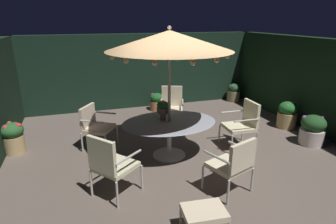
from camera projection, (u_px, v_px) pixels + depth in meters
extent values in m
cube|color=#62554B|center=(181.00, 153.00, 5.83)|extent=(7.46, 7.38, 0.02)
cube|color=black|center=(142.00, 71.00, 8.67)|extent=(7.46, 0.30, 2.22)
cube|color=black|center=(327.00, 88.00, 6.51)|extent=(0.30, 7.38, 2.22)
cylinder|color=#BAAFAB|center=(169.00, 155.00, 5.72)|extent=(0.65, 0.65, 0.03)
cylinder|color=#BAAFAB|center=(169.00, 140.00, 5.61)|extent=(0.09, 0.09, 0.71)
ellipsoid|color=#A2A5B0|center=(169.00, 122.00, 5.50)|extent=(1.87, 1.39, 0.03)
cylinder|color=#B7B6A8|center=(169.00, 103.00, 5.37)|extent=(0.06, 0.06, 2.22)
cone|color=tan|center=(169.00, 41.00, 5.00)|extent=(2.31, 2.31, 0.36)
sphere|color=#B7B6A8|center=(169.00, 28.00, 4.93)|extent=(0.07, 0.07, 0.07)
sphere|color=#F9DB8C|center=(221.00, 52.00, 5.35)|extent=(0.09, 0.09, 0.09)
sphere|color=#F9DB8C|center=(203.00, 50.00, 5.80)|extent=(0.09, 0.09, 0.09)
sphere|color=#F9DB8C|center=(177.00, 48.00, 6.04)|extent=(0.09, 0.09, 0.09)
sphere|color=#F9DB8C|center=(157.00, 49.00, 6.02)|extent=(0.09, 0.09, 0.09)
sphere|color=#F9DB8C|center=(133.00, 50.00, 5.77)|extent=(0.09, 0.09, 0.09)
sphere|color=#F9DB8C|center=(116.00, 53.00, 5.30)|extent=(0.09, 0.09, 0.09)
sphere|color=#F9DB8C|center=(112.00, 57.00, 4.75)|extent=(0.09, 0.09, 0.09)
sphere|color=#F9DB8C|center=(126.00, 61.00, 4.34)|extent=(0.09, 0.09, 0.09)
sphere|color=#F9DB8C|center=(155.00, 63.00, 4.12)|extent=(0.09, 0.09, 0.09)
sphere|color=#F9DB8C|center=(193.00, 62.00, 4.16)|extent=(0.09, 0.09, 0.09)
sphere|color=#F9DB8C|center=(217.00, 60.00, 4.39)|extent=(0.09, 0.09, 0.09)
sphere|color=#F9DB8C|center=(228.00, 56.00, 4.84)|extent=(0.09, 0.09, 0.09)
cylinder|color=#86694D|center=(163.00, 116.00, 5.59)|extent=(0.11, 0.11, 0.14)
cylinder|color=#86694D|center=(163.00, 110.00, 5.55)|extent=(0.24, 0.24, 0.12)
ellipsoid|color=#2A622F|center=(163.00, 105.00, 5.51)|extent=(0.24, 0.24, 0.14)
sphere|color=orange|center=(163.00, 102.00, 5.49)|extent=(0.08, 0.08, 0.08)
cylinder|color=#B9B3A7|center=(182.00, 124.00, 6.82)|extent=(0.04, 0.04, 0.44)
cylinder|color=#B9B3A7|center=(160.00, 124.00, 6.84)|extent=(0.04, 0.04, 0.44)
cylinder|color=#B9B3A7|center=(182.00, 116.00, 7.35)|extent=(0.04, 0.04, 0.44)
cylinder|color=#B9B3A7|center=(161.00, 116.00, 7.38)|extent=(0.04, 0.04, 0.44)
cube|color=beige|center=(172.00, 110.00, 7.02)|extent=(0.69, 0.71, 0.07)
cube|color=beige|center=(172.00, 96.00, 7.18)|extent=(0.51, 0.24, 0.51)
cylinder|color=#B9B3A7|center=(183.00, 102.00, 6.94)|extent=(0.22, 0.52, 0.04)
cylinder|color=#B9B3A7|center=(161.00, 102.00, 6.96)|extent=(0.22, 0.52, 0.04)
cylinder|color=#B2B6A8|center=(117.00, 135.00, 6.22)|extent=(0.04, 0.04, 0.41)
cylinder|color=#B2B6A8|center=(106.00, 146.00, 5.69)|extent=(0.04, 0.04, 0.41)
cylinder|color=#B2B6A8|center=(96.00, 132.00, 6.35)|extent=(0.04, 0.04, 0.41)
cylinder|color=#B2B6A8|center=(82.00, 143.00, 5.82)|extent=(0.04, 0.04, 0.41)
cube|color=beige|center=(99.00, 128.00, 5.94)|extent=(0.74, 0.75, 0.07)
cube|color=beige|center=(88.00, 116.00, 5.92)|extent=(0.34, 0.50, 0.44)
cylinder|color=#B2B6A8|center=(105.00, 113.00, 6.13)|extent=(0.45, 0.30, 0.04)
cylinder|color=#B2B6A8|center=(92.00, 122.00, 5.60)|extent=(0.45, 0.30, 0.04)
cylinder|color=#B8B3AA|center=(117.00, 168.00, 4.82)|extent=(0.04, 0.04, 0.43)
cylinder|color=#B8B3AA|center=(142.00, 177.00, 4.54)|extent=(0.04, 0.04, 0.43)
cylinder|color=#B8B3AA|center=(91.00, 184.00, 4.36)|extent=(0.04, 0.04, 0.43)
cylinder|color=#B8B3AA|center=(117.00, 195.00, 4.08)|extent=(0.04, 0.04, 0.43)
cube|color=beige|center=(116.00, 166.00, 4.37)|extent=(0.77, 0.77, 0.07)
cube|color=beige|center=(102.00, 156.00, 4.05)|extent=(0.38, 0.44, 0.53)
cylinder|color=#B8B3AA|center=(102.00, 148.00, 4.43)|extent=(0.45, 0.38, 0.04)
cylinder|color=#B8B3AA|center=(129.00, 157.00, 4.15)|extent=(0.45, 0.38, 0.04)
cylinder|color=#B4B1A8|center=(203.00, 177.00, 4.55)|extent=(0.04, 0.04, 0.42)
cylinder|color=#B4B1A8|center=(226.00, 167.00, 4.88)|extent=(0.04, 0.04, 0.42)
cylinder|color=#B4B1A8|center=(228.00, 193.00, 4.15)|extent=(0.04, 0.04, 0.42)
cylinder|color=#B4B1A8|center=(252.00, 180.00, 4.48)|extent=(0.04, 0.04, 0.42)
cube|color=beige|center=(228.00, 165.00, 4.44)|extent=(0.70, 0.68, 0.07)
cube|color=beige|center=(243.00, 156.00, 4.16)|extent=(0.53, 0.24, 0.46)
cylinder|color=#B4B1A8|center=(216.00, 157.00, 4.20)|extent=(0.21, 0.49, 0.04)
cylinder|color=#B4B1A8|center=(241.00, 147.00, 4.53)|extent=(0.21, 0.49, 0.04)
cylinder|color=#B5B3A4|center=(232.00, 145.00, 5.70)|extent=(0.04, 0.04, 0.43)
cylinder|color=#B5B3A4|center=(219.00, 134.00, 6.23)|extent=(0.04, 0.04, 0.43)
cylinder|color=#B5B3A4|center=(257.00, 142.00, 5.85)|extent=(0.04, 0.04, 0.43)
cylinder|color=#B5B3A4|center=(243.00, 131.00, 6.38)|extent=(0.04, 0.04, 0.43)
cube|color=beige|center=(238.00, 127.00, 5.96)|extent=(0.59, 0.59, 0.07)
cube|color=beige|center=(251.00, 113.00, 5.94)|extent=(0.08, 0.56, 0.51)
cylinder|color=#B5B3A4|center=(247.00, 120.00, 5.62)|extent=(0.55, 0.06, 0.04)
cylinder|color=#B5B3A4|center=(233.00, 112.00, 6.15)|extent=(0.55, 0.06, 0.04)
cylinder|color=#B5ADAC|center=(181.00, 217.00, 3.73)|extent=(0.03, 0.03, 0.29)
cylinder|color=#B5ADAC|center=(217.00, 212.00, 3.84)|extent=(0.03, 0.03, 0.29)
cube|color=beige|center=(204.00, 212.00, 3.55)|extent=(0.58, 0.46, 0.08)
cylinder|color=olive|center=(233.00, 96.00, 9.44)|extent=(0.43, 0.43, 0.34)
ellipsoid|color=#224726|center=(234.00, 88.00, 9.36)|extent=(0.39, 0.39, 0.27)
sphere|color=#BA2C85|center=(238.00, 86.00, 9.35)|extent=(0.08, 0.08, 0.08)
sphere|color=#AB448B|center=(233.00, 86.00, 9.45)|extent=(0.10, 0.10, 0.10)
sphere|color=#C03581|center=(230.00, 87.00, 9.37)|extent=(0.09, 0.09, 0.09)
sphere|color=#AA3F8D|center=(233.00, 86.00, 9.20)|extent=(0.06, 0.06, 0.06)
sphere|color=#BF3982|center=(237.00, 88.00, 9.26)|extent=(0.08, 0.08, 0.08)
cylinder|color=#A56B48|center=(157.00, 105.00, 8.52)|extent=(0.42, 0.42, 0.28)
ellipsoid|color=#1A5122|center=(157.00, 98.00, 8.44)|extent=(0.39, 0.39, 0.28)
sphere|color=#AD298E|center=(160.00, 97.00, 8.43)|extent=(0.11, 0.11, 0.11)
sphere|color=#B32A7D|center=(152.00, 95.00, 8.52)|extent=(0.10, 0.10, 0.10)
sphere|color=#B73E7A|center=(156.00, 97.00, 8.31)|extent=(0.07, 0.07, 0.07)
cylinder|color=beige|center=(311.00, 137.00, 6.20)|extent=(0.52, 0.52, 0.35)
ellipsoid|color=#1E461F|center=(314.00, 123.00, 6.10)|extent=(0.51, 0.51, 0.36)
sphere|color=#B22E8A|center=(323.00, 118.00, 6.10)|extent=(0.10, 0.10, 0.10)
sphere|color=#A6428D|center=(304.00, 118.00, 6.16)|extent=(0.10, 0.10, 0.10)
sphere|color=#A33289|center=(316.00, 126.00, 5.91)|extent=(0.09, 0.09, 0.09)
cylinder|color=tan|center=(15.00, 144.00, 5.80)|extent=(0.40, 0.40, 0.37)
ellipsoid|color=#265627|center=(12.00, 130.00, 5.70)|extent=(0.44, 0.44, 0.31)
sphere|color=red|center=(19.00, 126.00, 5.68)|extent=(0.11, 0.11, 0.11)
sphere|color=red|center=(15.00, 124.00, 5.80)|extent=(0.10, 0.10, 0.10)
sphere|color=red|center=(9.00, 123.00, 5.77)|extent=(0.09, 0.09, 0.09)
sphere|color=red|center=(6.00, 128.00, 5.68)|extent=(0.09, 0.09, 0.09)
sphere|color=#C52D3B|center=(5.00, 128.00, 5.57)|extent=(0.11, 0.11, 0.11)
sphere|color=red|center=(13.00, 131.00, 5.58)|extent=(0.10, 0.10, 0.10)
cylinder|color=tan|center=(286.00, 120.00, 7.14)|extent=(0.47, 0.47, 0.39)
ellipsoid|color=#206127|center=(288.00, 108.00, 7.04)|extent=(0.45, 0.45, 0.32)
sphere|color=#B73181|center=(293.00, 104.00, 7.03)|extent=(0.11, 0.11, 0.11)
sphere|color=#BE2E82|center=(286.00, 105.00, 7.16)|extent=(0.07, 0.07, 0.07)
sphere|color=#AC3183|center=(283.00, 107.00, 7.09)|extent=(0.09, 0.09, 0.09)
sphere|color=#A43E8C|center=(287.00, 106.00, 6.89)|extent=(0.06, 0.06, 0.06)
sphere|color=#A7448E|center=(295.00, 109.00, 6.92)|extent=(0.07, 0.07, 0.07)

